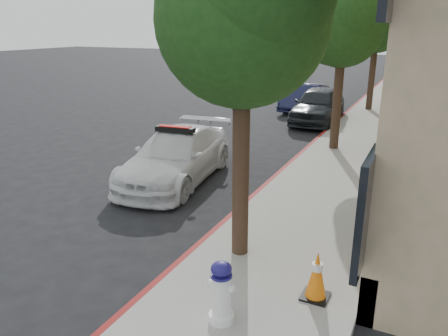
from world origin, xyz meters
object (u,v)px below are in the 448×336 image
object	(u,v)px
parked_car_mid	(318,105)
parked_car_far	(306,98)
fire_hydrant	(221,293)
traffic_cone	(317,275)
police_car	(176,156)

from	to	relation	value
parked_car_mid	parked_car_far	world-z (taller)	parked_car_mid
parked_car_mid	fire_hydrant	size ratio (longest dim) A/B	4.86
parked_car_mid	parked_car_far	xyz separation A→B (m)	(-1.23, 2.51, -0.13)
parked_car_far	traffic_cone	xyz separation A→B (m)	(4.57, -15.81, -0.11)
police_car	fire_hydrant	size ratio (longest dim) A/B	5.33
parked_car_mid	parked_car_far	distance (m)	2.80
traffic_cone	parked_car_far	bearing A→B (deg)	106.11
traffic_cone	parked_car_mid	bearing A→B (deg)	104.09
police_car	traffic_cone	distance (m)	6.43
fire_hydrant	parked_car_far	bearing A→B (deg)	99.21
police_car	parked_car_mid	xyz separation A→B (m)	(1.66, 9.26, 0.08)
parked_car_mid	parked_car_far	size ratio (longest dim) A/B	1.16
police_car	parked_car_mid	size ratio (longest dim) A/B	1.10
fire_hydrant	traffic_cone	size ratio (longest dim) A/B	1.20
police_car	parked_car_far	world-z (taller)	police_car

